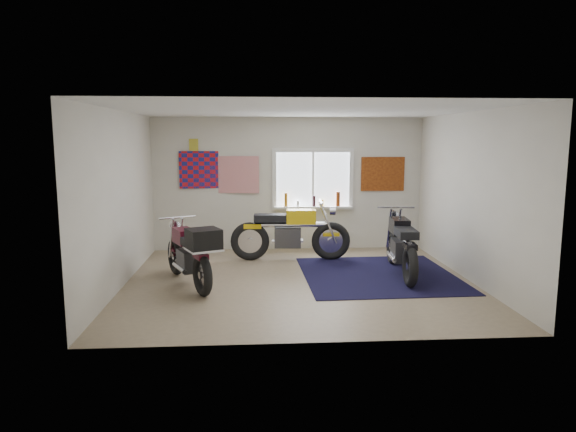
{
  "coord_description": "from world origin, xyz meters",
  "views": [
    {
      "loc": [
        -0.71,
        -7.95,
        2.27
      ],
      "look_at": [
        -0.15,
        0.4,
        1.01
      ],
      "focal_mm": 32.0,
      "sensor_mm": 36.0,
      "label": 1
    }
  ],
  "objects": [
    {
      "name": "navy_rug",
      "position": [
        1.37,
        0.3,
        0.01
      ],
      "size": [
        2.57,
        2.66,
        0.01
      ],
      "primitive_type": "cube",
      "rotation": [
        0.0,
        0.0,
        0.03
      ],
      "color": "black",
      "rests_on": "ground"
    },
    {
      "name": "window_assembly",
      "position": [
        0.5,
        2.47,
        1.37
      ],
      "size": [
        1.66,
        0.17,
        1.26
      ],
      "color": "white",
      "rests_on": "room_shell"
    },
    {
      "name": "maroon_tourer",
      "position": [
        -1.68,
        -0.18,
        0.53
      ],
      "size": [
        1.1,
        1.93,
        1.02
      ],
      "rotation": [
        0.0,
        0.0,
        2.0
      ],
      "color": "black",
      "rests_on": "ground"
    },
    {
      "name": "ground",
      "position": [
        0.0,
        0.0,
        0.0
      ],
      "size": [
        5.5,
        5.5,
        0.0
      ],
      "primitive_type": "plane",
      "color": "#9E896B",
      "rests_on": "ground"
    },
    {
      "name": "triumph_poster",
      "position": [
        1.95,
        2.48,
        1.55
      ],
      "size": [
        0.9,
        0.03,
        0.7
      ],
      "primitive_type": "cube",
      "color": "#A54C14",
      "rests_on": "room_shell"
    },
    {
      "name": "flag_display",
      "position": [
        -1.9,
        2.48,
        2.15
      ],
      "size": [
        1.6,
        0.1,
        1.17
      ],
      "color": "red",
      "rests_on": "room_shell"
    },
    {
      "name": "room_shell",
      "position": [
        0.0,
        0.0,
        1.64
      ],
      "size": [
        5.5,
        5.5,
        5.5
      ],
      "color": "white",
      "rests_on": "ground"
    },
    {
      "name": "oil_bottles",
      "position": [
        0.58,
        2.4,
        1.03
      ],
      "size": [
        1.15,
        0.09,
        0.3
      ],
      "color": "#925B15",
      "rests_on": "window_assembly"
    },
    {
      "name": "yellow_triumph",
      "position": [
        -0.04,
        1.5,
        0.5
      ],
      "size": [
        2.26,
        0.68,
        1.14
      ],
      "rotation": [
        0.0,
        0.0,
        -0.05
      ],
      "color": "black",
      "rests_on": "ground"
    },
    {
      "name": "black_chrome_bike",
      "position": [
        1.75,
        0.33,
        0.48
      ],
      "size": [
        0.65,
        2.14,
        1.1
      ],
      "rotation": [
        0.0,
        0.0,
        1.49
      ],
      "color": "black",
      "rests_on": "navy_rug"
    }
  ]
}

